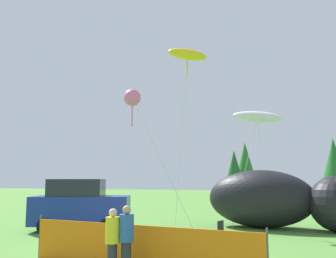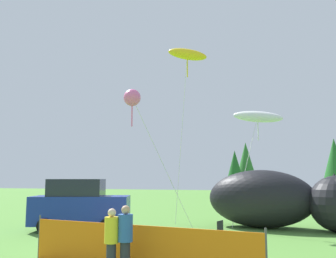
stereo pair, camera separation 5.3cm
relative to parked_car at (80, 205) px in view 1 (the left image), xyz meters
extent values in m
plane|color=#548C38|center=(3.39, -2.63, -1.11)|extent=(120.00, 120.00, 0.00)
cube|color=navy|center=(0.05, 0.01, -0.21)|extent=(4.59, 2.92, 1.26)
cube|color=#1E232D|center=(-0.16, -0.05, 0.80)|extent=(2.71, 2.24, 0.75)
cylinder|color=black|center=(1.06, 1.23, -0.79)|extent=(0.68, 0.42, 0.64)
cylinder|color=black|center=(1.56, -0.44, -0.79)|extent=(0.68, 0.42, 0.64)
cylinder|color=black|center=(-1.47, 0.46, -0.79)|extent=(0.68, 0.42, 0.64)
cylinder|color=black|center=(-0.97, -1.20, -0.79)|extent=(0.68, 0.42, 0.64)
cube|color=black|center=(6.41, -2.16, -0.66)|extent=(0.60, 0.60, 0.03)
cube|color=black|center=(6.63, -2.22, -0.44)|extent=(0.15, 0.45, 0.44)
cylinder|color=#A5A5AD|center=(6.16, -2.31, -0.88)|extent=(0.02, 0.02, 0.45)
cylinder|color=#A5A5AD|center=(6.27, -1.91, -0.88)|extent=(0.02, 0.02, 0.45)
cylinder|color=#A5A5AD|center=(6.56, -2.42, -0.88)|extent=(0.02, 0.02, 0.45)
cylinder|color=#A5A5AD|center=(6.66, -2.02, -0.88)|extent=(0.02, 0.02, 0.45)
ellipsoid|color=black|center=(7.73, 3.35, 0.25)|extent=(5.49, 3.63, 2.71)
ellipsoid|color=white|center=(7.73, 3.35, -0.36)|extent=(3.57, 2.61, 1.22)
cone|color=black|center=(11.02, 3.33, 1.09)|extent=(0.68, 0.68, 0.73)
cube|color=orange|center=(5.02, -5.95, -0.55)|extent=(6.56, 1.12, 1.12)
cylinder|color=#4C4C51|center=(1.75, -5.40, -0.49)|extent=(0.05, 0.05, 1.23)
cylinder|color=#4C4C51|center=(8.30, -6.49, -0.49)|extent=(0.05, 0.05, 1.23)
cylinder|color=#2D2D38|center=(4.97, -6.53, -0.71)|extent=(0.25, 0.25, 0.79)
cylinder|color=#2D59A5|center=(4.97, -6.53, 0.01)|extent=(0.36, 0.36, 0.66)
sphere|color=tan|center=(4.97, -6.53, 0.44)|extent=(0.21, 0.21, 0.21)
cylinder|color=yellow|center=(4.65, -6.64, -0.04)|extent=(0.35, 0.35, 0.63)
sphere|color=beige|center=(4.65, -6.64, 0.38)|extent=(0.20, 0.20, 0.20)
cylinder|color=silver|center=(7.00, 4.23, 1.72)|extent=(1.23, 2.63, 5.67)
ellipsoid|color=white|center=(7.60, 5.52, 4.55)|extent=(2.81, 1.02, 1.04)
cylinder|color=white|center=(7.60, 5.52, 3.85)|extent=(0.06, 0.06, 1.20)
cylinder|color=silver|center=(3.69, 3.98, 3.47)|extent=(0.57, 0.66, 9.15)
ellipsoid|color=yellow|center=(3.96, 4.29, 8.04)|extent=(2.36, 0.80, 1.25)
cylinder|color=yellow|center=(3.96, 4.29, 7.34)|extent=(0.06, 0.06, 1.20)
cylinder|color=silver|center=(3.65, 0.79, 1.83)|extent=(2.40, 1.72, 5.89)
sphere|color=pink|center=(2.47, -0.05, 4.77)|extent=(0.76, 0.76, 0.76)
cylinder|color=pink|center=(2.47, -0.05, 4.07)|extent=(0.06, 0.06, 1.20)
cylinder|color=brown|center=(14.30, 27.90, -0.33)|extent=(0.50, 0.50, 1.56)
cone|color=#236028|center=(14.30, 27.90, 2.95)|extent=(2.74, 2.74, 4.99)
cylinder|color=brown|center=(4.57, 33.39, -0.29)|extent=(0.52, 0.52, 1.63)
cone|color=#2D6B2D|center=(4.57, 33.39, 3.14)|extent=(2.87, 2.87, 5.23)
cylinder|color=brown|center=(3.45, 30.84, -0.43)|extent=(0.43, 0.43, 1.35)
cone|color=#1E5623|center=(3.45, 30.84, 2.41)|extent=(2.38, 2.38, 4.33)
camera|label=1|loc=(8.59, -15.24, 1.22)|focal=40.00mm
camera|label=2|loc=(8.64, -15.23, 1.22)|focal=40.00mm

